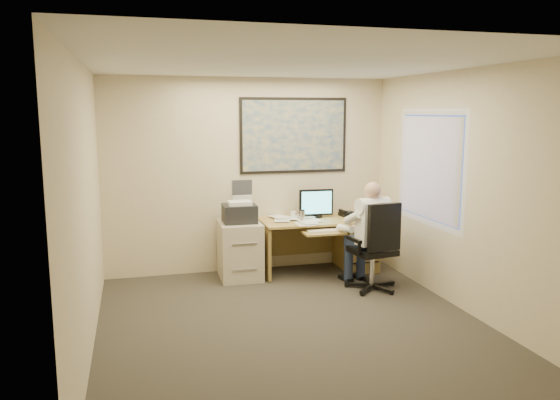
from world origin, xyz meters
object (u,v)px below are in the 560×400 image
object	(u,v)px
office_chair	(373,265)
person	(372,236)
desk	(339,239)
filing_cabinet	(240,245)

from	to	relation	value
office_chair	person	xyz separation A→B (m)	(0.01, 0.08, 0.35)
desk	office_chair	distance (m)	1.00
person	office_chair	bearing A→B (deg)	-106.76
office_chair	filing_cabinet	bearing A→B (deg)	138.92
desk	person	world-z (taller)	person
office_chair	person	bearing A→B (deg)	75.78
desk	office_chair	xyz separation A→B (m)	(0.08, -0.99, -0.11)
filing_cabinet	person	bearing A→B (deg)	-28.45
filing_cabinet	office_chair	distance (m)	1.80
filing_cabinet	office_chair	xyz separation A→B (m)	(1.52, -0.96, -0.12)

